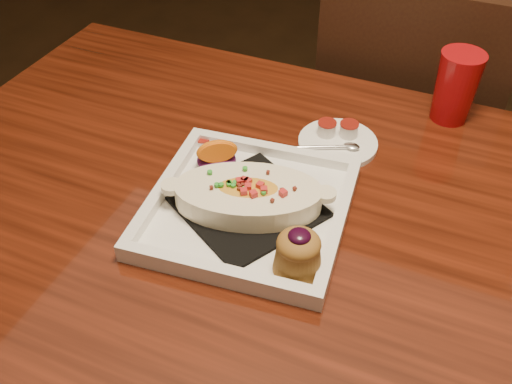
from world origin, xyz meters
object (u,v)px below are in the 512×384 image
at_px(chair_far, 402,136).
at_px(plate, 252,205).
at_px(table, 331,280).
at_px(saucer, 337,140).
at_px(red_tumbler, 456,87).

distance_m(chair_far, plate, 0.71).
relative_size(chair_far, plate, 2.87).
bearing_deg(chair_far, plate, 78.37).
xyz_separation_m(table, plate, (-0.13, -0.01, 0.12)).
bearing_deg(table, plate, -175.52).
relative_size(chair_far, saucer, 6.68).
bearing_deg(red_tumbler, chair_far, 111.87).
bearing_deg(red_tumbler, plate, -120.57).
bearing_deg(red_tumbler, saucer, -135.80).
bearing_deg(saucer, plate, -105.55).
height_order(chair_far, plate, chair_far).
height_order(table, saucer, saucer).
xyz_separation_m(chair_far, saucer, (-0.07, -0.41, 0.25)).
xyz_separation_m(table, saucer, (-0.07, 0.22, 0.11)).
height_order(chair_far, red_tumbler, chair_far).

